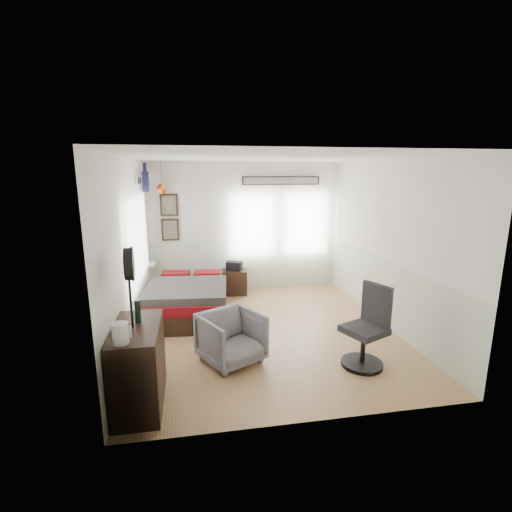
# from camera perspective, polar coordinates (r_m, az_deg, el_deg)

# --- Properties ---
(ground_plane) EXTENTS (4.00, 4.50, 0.01)m
(ground_plane) POSITION_cam_1_polar(r_m,az_deg,el_deg) (6.07, 1.62, -11.50)
(ground_plane) COLOR #98774D
(room_shell) EXTENTS (4.02, 4.52, 2.71)m
(room_shell) POSITION_cam_1_polar(r_m,az_deg,el_deg) (5.77, 0.58, 4.02)
(room_shell) COLOR beige
(room_shell) RESTS_ON ground_plane
(wall_decor) EXTENTS (3.55, 1.32, 1.44)m
(wall_decor) POSITION_cam_1_polar(r_m,az_deg,el_deg) (7.39, -9.94, 9.56)
(wall_decor) COLOR #382415
(wall_decor) RESTS_ON room_shell
(bed) EXTENTS (1.48, 1.97, 0.59)m
(bed) POSITION_cam_1_polar(r_m,az_deg,el_deg) (6.72, -10.42, -6.58)
(bed) COLOR #302217
(bed) RESTS_ON ground_plane
(dresser) EXTENTS (0.48, 1.00, 0.90)m
(dresser) POSITION_cam_1_polar(r_m,az_deg,el_deg) (4.35, -17.58, -15.79)
(dresser) COLOR #302217
(dresser) RESTS_ON ground_plane
(armchair) EXTENTS (0.99, 1.00, 0.68)m
(armchair) POSITION_cam_1_polar(r_m,az_deg,el_deg) (5.05, -3.83, -12.45)
(armchair) COLOR slate
(armchair) RESTS_ON ground_plane
(nightstand) EXTENTS (0.54, 0.45, 0.51)m
(nightstand) POSITION_cam_1_polar(r_m,az_deg,el_deg) (7.77, -3.35, -3.98)
(nightstand) COLOR #302217
(nightstand) RESTS_ON ground_plane
(task_chair) EXTENTS (0.63, 0.63, 1.09)m
(task_chair) POSITION_cam_1_polar(r_m,az_deg,el_deg) (5.13, 16.70, -11.31)
(task_chair) COLOR black
(task_chair) RESTS_ON ground_plane
(kettle) EXTENTS (0.18, 0.15, 0.20)m
(kettle) POSITION_cam_1_polar(r_m,az_deg,el_deg) (3.79, -20.11, -11.12)
(kettle) COLOR silver
(kettle) RESTS_ON dresser
(bottle) EXTENTS (0.06, 0.06, 0.25)m
(bottle) POSITION_cam_1_polar(r_m,az_deg,el_deg) (4.23, -17.75, -8.10)
(bottle) COLOR black
(bottle) RESTS_ON dresser
(stand_fan) EXTENTS (0.12, 0.35, 0.86)m
(stand_fan) POSITION_cam_1_polar(r_m,az_deg,el_deg) (3.96, -18.93, -1.39)
(stand_fan) COLOR black
(stand_fan) RESTS_ON dresser
(black_bag) EXTENTS (0.36, 0.31, 0.18)m
(black_bag) POSITION_cam_1_polar(r_m,az_deg,el_deg) (7.67, -3.38, -1.52)
(black_bag) COLOR black
(black_bag) RESTS_ON nightstand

